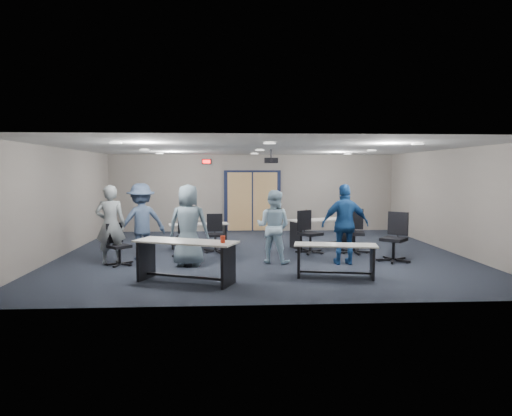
{
  "coord_description": "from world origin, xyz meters",
  "views": [
    {
      "loc": [
        -0.78,
        -11.57,
        2.12
      ],
      "look_at": [
        -0.14,
        -0.3,
        1.21
      ],
      "focal_mm": 32.0,
      "sensor_mm": 36.0,
      "label": 1
    }
  ],
  "objects": [
    {
      "name": "exit_sign",
      "position": [
        -1.6,
        4.44,
        2.45
      ],
      "size": [
        0.32,
        0.07,
        0.18
      ],
      "color": "black",
      "rests_on": "back_wall"
    },
    {
      "name": "person_plaid",
      "position": [
        -1.72,
        -1.39,
        0.92
      ],
      "size": [
        0.95,
        0.68,
        1.83
      ],
      "primitive_type": "imported",
      "rotation": [
        0.0,
        0.0,
        3.03
      ],
      "color": "slate",
      "rests_on": "floor"
    },
    {
      "name": "table_back_right",
      "position": [
        1.79,
        0.98,
        0.54
      ],
      "size": [
        2.03,
        1.31,
        1.07
      ],
      "rotation": [
        0.0,
        0.0,
        0.38
      ],
      "color": "beige",
      "rests_on": "floor"
    },
    {
      "name": "chair_loose_left",
      "position": [
        -3.28,
        -1.27,
        0.47
      ],
      "size": [
        0.84,
        0.84,
        0.94
      ],
      "primitive_type": null,
      "rotation": [
        0.0,
        0.0,
        0.76
      ],
      "color": "black",
      "rests_on": "floor"
    },
    {
      "name": "back_wall",
      "position": [
        0.0,
        4.5,
        1.35
      ],
      "size": [
        10.0,
        0.04,
        2.7
      ],
      "primitive_type": "cube",
      "color": "gray",
      "rests_on": "floor"
    },
    {
      "name": "ceiling_can_lights",
      "position": [
        0.0,
        0.25,
        2.67
      ],
      "size": [
        6.24,
        5.74,
        0.02
      ],
      "primitive_type": null,
      "color": "silver",
      "rests_on": "ceiling"
    },
    {
      "name": "floor",
      "position": [
        0.0,
        0.0,
        0.0
      ],
      "size": [
        10.0,
        10.0,
        0.0
      ],
      "primitive_type": "plane",
      "color": "black",
      "rests_on": "ground"
    },
    {
      "name": "double_door",
      "position": [
        0.0,
        4.46,
        1.05
      ],
      "size": [
        2.0,
        0.07,
        2.2
      ],
      "color": "#101732",
      "rests_on": "back_wall"
    },
    {
      "name": "table_back_left",
      "position": [
        -1.66,
        1.1,
        0.45
      ],
      "size": [
        1.7,
        0.79,
        0.66
      ],
      "rotation": [
        0.0,
        0.0,
        0.16
      ],
      "color": "beige",
      "rests_on": "floor"
    },
    {
      "name": "front_wall",
      "position": [
        0.0,
        -4.5,
        1.35
      ],
      "size": [
        10.0,
        0.04,
        2.7
      ],
      "primitive_type": "cube",
      "color": "gray",
      "rests_on": "floor"
    },
    {
      "name": "person_navy",
      "position": [
        1.82,
        -1.42,
        0.92
      ],
      "size": [
        1.08,
        0.46,
        1.83
      ],
      "primitive_type": "imported",
      "rotation": [
        0.0,
        0.0,
        3.13
      ],
      "color": "navy",
      "rests_on": "floor"
    },
    {
      "name": "chair_back_d",
      "position": [
        2.41,
        -0.06,
        0.57
      ],
      "size": [
        0.85,
        0.85,
        1.14
      ],
      "primitive_type": null,
      "rotation": [
        0.0,
        0.0,
        -0.22
      ],
      "color": "black",
      "rests_on": "floor"
    },
    {
      "name": "chair_back_a",
      "position": [
        -1.91,
        -0.21,
        0.52
      ],
      "size": [
        0.68,
        0.68,
        1.03
      ],
      "primitive_type": null,
      "rotation": [
        0.0,
        0.0,
        -0.05
      ],
      "color": "black",
      "rests_on": "floor"
    },
    {
      "name": "person_lightblue",
      "position": [
        0.21,
        -1.15,
        0.84
      ],
      "size": [
        1.01,
        0.91,
        1.69
      ],
      "primitive_type": "imported",
      "rotation": [
        0.0,
        0.0,
        2.73
      ],
      "color": "#AFD1E7",
      "rests_on": "floor"
    },
    {
      "name": "chair_back_b",
      "position": [
        -1.18,
        0.32,
        0.5
      ],
      "size": [
        0.68,
        0.68,
        0.99
      ],
      "primitive_type": null,
      "rotation": [
        0.0,
        0.0,
        0.1
      ],
      "color": "black",
      "rests_on": "floor"
    },
    {
      "name": "table_front_right",
      "position": [
        1.31,
        -2.66,
        0.45
      ],
      "size": [
        1.71,
        0.84,
        0.66
      ],
      "rotation": [
        0.0,
        0.0,
        -0.19
      ],
      "color": "beige",
      "rests_on": "floor"
    },
    {
      "name": "person_back",
      "position": [
        -2.92,
        -0.56,
        0.92
      ],
      "size": [
        1.36,
        1.14,
        1.83
      ],
      "primitive_type": "imported",
      "rotation": [
        0.0,
        0.0,
        3.6
      ],
      "color": "#3F5171",
      "rests_on": "floor"
    },
    {
      "name": "chair_loose_right",
      "position": [
        3.04,
        -1.2,
        0.58
      ],
      "size": [
        1.03,
        1.03,
        1.16
      ],
      "primitive_type": null,
      "rotation": [
        0.0,
        0.0,
        -0.72
      ],
      "color": "black",
      "rests_on": "floor"
    },
    {
      "name": "table_front_left",
      "position": [
        -1.63,
        -2.93,
        0.55
      ],
      "size": [
        2.07,
        1.36,
        0.93
      ],
      "rotation": [
        0.0,
        0.0,
        -0.39
      ],
      "color": "beige",
      "rests_on": "floor"
    },
    {
      "name": "chair_back_c",
      "position": [
        1.28,
        -0.01,
        0.55
      ],
      "size": [
        0.96,
        0.96,
        1.1
      ],
      "primitive_type": null,
      "rotation": [
        0.0,
        0.0,
        0.59
      ],
      "color": "black",
      "rests_on": "floor"
    },
    {
      "name": "ceiling",
      "position": [
        0.0,
        0.0,
        2.7
      ],
      "size": [
        10.0,
        9.0,
        0.04
      ],
      "primitive_type": "cube",
      "color": "silver",
      "rests_on": "back_wall"
    },
    {
      "name": "person_gray",
      "position": [
        -3.5,
        -1.11,
        0.91
      ],
      "size": [
        0.69,
        0.48,
        1.81
      ],
      "primitive_type": "imported",
      "rotation": [
        0.0,
        0.0,
        3.22
      ],
      "color": "gray",
      "rests_on": "floor"
    },
    {
      "name": "left_wall",
      "position": [
        -5.0,
        0.0,
        1.35
      ],
      "size": [
        0.04,
        9.0,
        2.7
      ],
      "primitive_type": "cube",
      "color": "gray",
      "rests_on": "floor"
    },
    {
      "name": "right_wall",
      "position": [
        5.0,
        0.0,
        1.35
      ],
      "size": [
        0.04,
        9.0,
        2.7
      ],
      "primitive_type": "cube",
      "color": "gray",
      "rests_on": "floor"
    },
    {
      "name": "ceiling_projector",
      "position": [
        0.3,
        0.5,
        2.4
      ],
      "size": [
        0.35,
        0.32,
        0.37
      ],
      "color": "black",
      "rests_on": "ceiling"
    }
  ]
}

